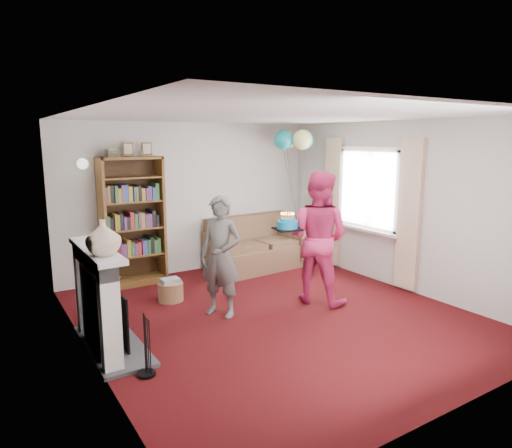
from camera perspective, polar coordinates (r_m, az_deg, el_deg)
ground at (r=5.96m, az=2.41°, el=-11.37°), size 5.00×5.00×0.00m
wall_back at (r=7.79m, az=-8.09°, el=3.23°), size 4.50×0.02×2.50m
wall_left at (r=4.73m, az=-20.60°, el=-2.02°), size 0.02×5.00×2.50m
wall_right at (r=7.14m, az=17.59°, el=2.19°), size 0.02×5.00×2.50m
ceiling at (r=5.54m, az=2.62°, el=13.43°), size 4.50×5.00×0.01m
fireplace at (r=5.15m, az=-18.62°, el=-9.46°), size 0.55×1.80×1.12m
window_bay at (r=7.50m, az=13.81°, el=2.40°), size 0.14×2.02×2.20m
wall_sconce at (r=7.06m, az=-20.87°, el=7.06°), size 0.16×0.23×0.16m
bookcase at (r=7.26m, az=-15.27°, el=0.17°), size 0.93×0.42×2.18m
sofa at (r=8.04m, az=-0.06°, el=-3.06°), size 1.69×0.90×0.90m
wicker_basket at (r=6.54m, az=-10.63°, el=-8.20°), size 0.35×0.35×0.32m
person_striped at (r=5.78m, az=-4.44°, el=-4.05°), size 0.62×0.67×1.55m
person_magenta at (r=6.28m, az=7.73°, el=-1.67°), size 1.02×1.10×1.81m
birthday_cake at (r=6.00m, az=3.94°, el=-0.08°), size 0.32×0.32×0.22m
balloons at (r=7.92m, az=4.81°, el=10.45°), size 0.78×0.78×1.72m
mantel_vase at (r=4.61m, az=-18.55°, el=-1.60°), size 0.41×0.41×0.35m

